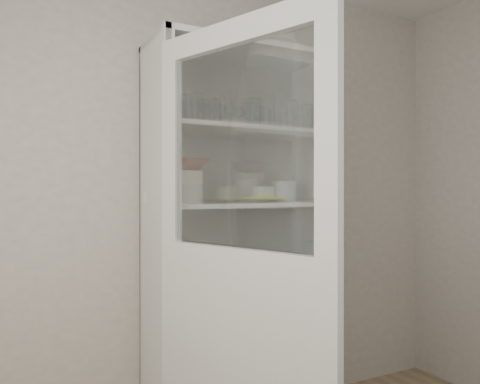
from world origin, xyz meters
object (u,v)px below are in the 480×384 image
plate_stack_back (161,198)px  tin_box (269,339)px  yellow_trivet (264,198)px  cupboard_door (239,306)px  plate_stack_front (182,194)px  goblet_0 (205,116)px  goblet_1 (239,118)px  grey_bowl_stack (284,192)px  white_canister (174,270)px  terracotta_bowl (182,165)px  cream_bowl (182,178)px  white_ramekin (264,192)px  teal_jar (246,263)px  measuring_cups (219,277)px  mug_white (301,265)px  goblet_2 (231,115)px  goblet_3 (291,122)px  cream_dish (196,350)px  mug_blue (292,264)px  pantry_cabinet (235,260)px  mug_teal (247,263)px  glass_platter (264,201)px

plate_stack_back → tin_box: bearing=-13.4°
plate_stack_back → yellow_trivet: plate_stack_back is taller
cupboard_door → plate_stack_front: size_ratio=9.25×
goblet_0 → goblet_1: (0.21, 0.00, 0.00)m
grey_bowl_stack → white_canister: 0.77m
terracotta_bowl → white_canister: bearing=110.6°
cream_bowl → white_canister: cream_bowl is taller
white_ramekin → plate_stack_front: bearing=-175.0°
teal_jar → measuring_cups: (-0.24, -0.14, -0.04)m
plate_stack_back → measuring_cups: bearing=-42.8°
white_canister → cream_bowl: bearing=-69.4°
yellow_trivet → mug_white: (0.18, -0.12, -0.38)m
goblet_2 → white_canister: 0.91m
goblet_3 → plate_stack_front: size_ratio=0.75×
white_ramekin → mug_white: size_ratio=1.35×
cream_dish → mug_blue: bearing=-8.1°
white_canister → goblet_1: bearing=7.9°
pantry_cabinet → grey_bowl_stack: size_ratio=14.57×
goblet_1 → terracotta_bowl: (-0.39, -0.12, -0.29)m
plate_stack_front → mug_teal: bearing=11.9°
mug_blue → pantry_cabinet: bearing=136.5°
goblet_2 → tin_box: 1.28m
plate_stack_front → mug_white: size_ratio=2.20×
cream_bowl → white_canister: (-0.02, 0.06, -0.47)m
goblet_3 → terracotta_bowl: bearing=-169.8°
mug_white → grey_bowl_stack: bearing=131.1°
goblet_1 → pantry_cabinet: bearing=-152.7°
cupboard_door → tin_box: bearing=120.1°
glass_platter → teal_jar: glass_platter is taller
grey_bowl_stack → mug_blue: size_ratio=1.06×
pantry_cabinet → goblet_3: 0.90m
mug_teal → pantry_cabinet: bearing=-177.4°
plate_stack_back → measuring_cups: size_ratio=2.06×
mug_teal → mug_blue: bearing=-27.6°
cupboard_door → goblet_1: 1.19m
terracotta_bowl → tin_box: 1.10m
cream_bowl → measuring_cups: bearing=-18.1°
mug_blue → grey_bowl_stack: bearing=74.7°
goblet_3 → measuring_cups: (-0.57, -0.19, -0.86)m
pantry_cabinet → goblet_1: (0.04, 0.02, 0.80)m
pantry_cabinet → goblet_1: pantry_cabinet is taller
pantry_cabinet → glass_platter: 0.37m
mug_blue → mug_teal: (-0.21, 0.15, -0.00)m
pantry_cabinet → goblet_3: pantry_cabinet is taller
yellow_trivet → mug_teal: 0.38m
goblet_3 → white_canister: (-0.77, -0.08, -0.82)m
goblet_0 → plate_stack_front: bearing=-147.5°
goblet_0 → mug_teal: size_ratio=1.32×
pantry_cabinet → plate_stack_front: pantry_cabinet is taller
cupboard_door → plate_stack_front: cupboard_door is taller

